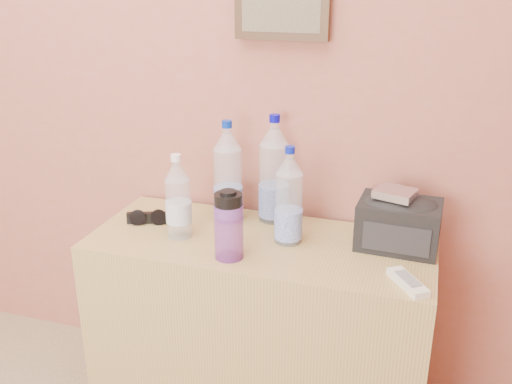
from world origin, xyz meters
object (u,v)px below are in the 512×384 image
dresser (260,330)px  pet_large_d (289,201)px  pet_large_c (228,177)px  sunglasses (149,218)px  toiletry_bag (399,221)px  pet_small (178,201)px  pet_large_b (274,175)px  ac_remote (408,282)px  foil_packet (395,193)px  nalgene_bottle (229,225)px

dresser → pet_large_d: (0.09, 0.02, 0.48)m
pet_large_c → pet_large_d: size_ratio=1.12×
sunglasses → toiletry_bag: 0.82m
pet_small → dresser: bearing=10.6°
pet_small → sunglasses: size_ratio=1.86×
pet_small → sunglasses: pet_small is taller
dresser → pet_large_b: 0.53m
ac_remote → foil_packet: size_ratio=1.30×
pet_small → pet_large_d: bearing=11.2°
pet_large_b → nalgene_bottle: 0.32m
dresser → toiletry_bag: bearing=12.1°
nalgene_bottle → toiletry_bag: nalgene_bottle is taller
pet_small → foil_packet: 0.67m
pet_large_b → pet_large_c: (-0.15, -0.05, -0.01)m
pet_small → sunglasses: (-0.14, 0.06, -0.10)m
pet_large_d → sunglasses: (-0.49, -0.01, -0.12)m
pet_large_d → ac_remote: bearing=-23.8°
toiletry_bag → foil_packet: foil_packet is taller
dresser → pet_large_c: bearing=140.9°
pet_large_b → ac_remote: (0.47, -0.32, -0.15)m
toiletry_bag → foil_packet: bearing=-146.3°
pet_large_d → sunglasses: 0.50m
pet_small → nalgene_bottle: (0.20, -0.09, -0.02)m
pet_large_d → foil_packet: (0.31, 0.06, 0.04)m
pet_large_c → pet_large_d: 0.26m
pet_small → ac_remote: bearing=-7.9°
pet_large_b → toiletry_bag: size_ratio=1.51×
pet_large_b → pet_small: size_ratio=1.34×
dresser → foil_packet: (0.40, 0.08, 0.52)m
nalgene_bottle → toiletry_bag: size_ratio=0.87×
pet_large_d → nalgene_bottle: pet_large_d is taller
foil_packet → toiletry_bag: bearing=31.0°
foil_packet → pet_large_d: bearing=-169.4°
ac_remote → pet_small: bearing=-132.9°
pet_large_c → pet_small: bearing=-121.5°
sunglasses → ac_remote: sunglasses is taller
pet_large_c → pet_large_d: (0.24, -0.10, -0.02)m
dresser → pet_large_c: pet_large_c is taller
pet_large_b → nalgene_bottle: pet_large_b is taller
pet_small → pet_large_b: bearing=41.2°
pet_large_d → toiletry_bag: bearing=11.9°
sunglasses → ac_remote: 0.88m
pet_large_b → pet_large_c: size_ratio=1.06×
pet_large_b → pet_large_c: pet_large_b is taller
pet_large_b → sunglasses: (-0.39, -0.16, -0.14)m
nalgene_bottle → sunglasses: size_ratio=1.44×
pet_large_c → pet_large_d: pet_large_c is taller
toiletry_bag → sunglasses: bearing=-172.1°
foil_packet → nalgene_bottle: bearing=-154.6°
pet_large_d → pet_small: size_ratio=1.14×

